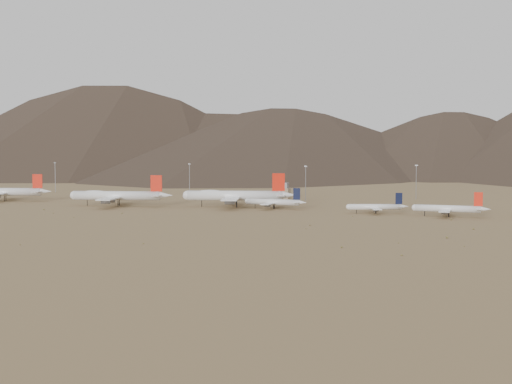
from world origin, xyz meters
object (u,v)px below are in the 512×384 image
(narrowbody_a, at_px, (274,202))
(control_tower, at_px, (284,192))
(narrowbody_b, at_px, (376,207))
(widebody_centre, at_px, (117,196))
(widebody_west, at_px, (4,192))
(widebody_east, at_px, (235,195))

(narrowbody_a, xyz_separation_m, control_tower, (-16.57, 83.92, 0.86))
(control_tower, bearing_deg, narrowbody_b, -48.56)
(control_tower, bearing_deg, widebody_centre, -132.36)
(widebody_west, height_order, widebody_centre, widebody_centre)
(narrowbody_a, xyz_separation_m, narrowbody_b, (66.32, -9.97, -0.42))
(narrowbody_a, height_order, narrowbody_b, narrowbody_a)
(narrowbody_a, bearing_deg, widebody_centre, -170.36)
(widebody_centre, height_order, narrowbody_b, widebody_centre)
(widebody_east, relative_size, narrowbody_a, 1.77)
(widebody_centre, bearing_deg, widebody_west, 160.50)
(narrowbody_b, distance_m, control_tower, 125.25)
(widebody_centre, distance_m, narrowbody_b, 171.44)
(control_tower, bearing_deg, widebody_east, -98.32)
(widebody_east, bearing_deg, control_tower, 67.49)
(widebody_centre, distance_m, narrowbody_a, 105.91)
(narrowbody_b, bearing_deg, widebody_east, 152.49)
(widebody_centre, height_order, narrowbody_a, widebody_centre)
(widebody_west, xyz_separation_m, widebody_centre, (99.43, -13.39, 0.44))
(widebody_centre, distance_m, widebody_east, 78.96)
(narrowbody_a, bearing_deg, widebody_east, 173.01)
(narrowbody_a, bearing_deg, narrowbody_b, -6.03)
(widebody_west, distance_m, widebody_centre, 100.33)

